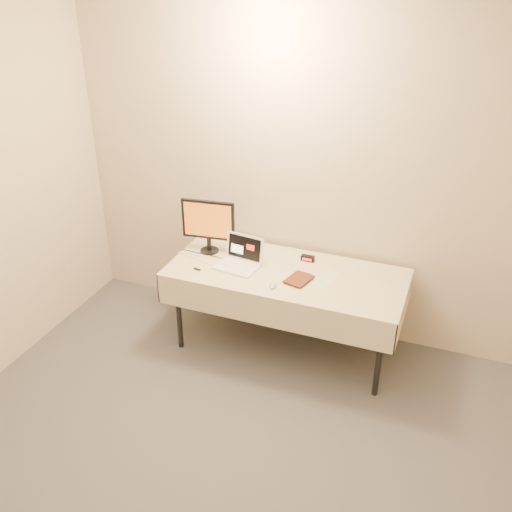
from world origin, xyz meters
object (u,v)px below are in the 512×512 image
(laptop, at_px, (240,259))
(book, at_px, (290,265))
(table, at_px, (286,279))
(monitor, at_px, (208,222))

(laptop, relative_size, book, 1.65)
(table, height_order, laptop, laptop)
(table, xyz_separation_m, book, (0.05, -0.07, 0.17))
(monitor, distance_m, book, 0.80)
(laptop, distance_m, book, 0.44)
(laptop, xyz_separation_m, monitor, (-0.33, 0.13, 0.21))
(table, relative_size, laptop, 5.18)
(laptop, distance_m, monitor, 0.41)
(monitor, xyz_separation_m, book, (0.76, -0.17, -0.16))
(monitor, relative_size, book, 2.10)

